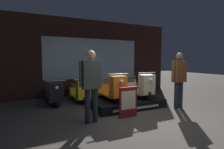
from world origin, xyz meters
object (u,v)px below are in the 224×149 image
at_px(scooter_display_left, 110,89).
at_px(scooter_backrow_2, 102,90).
at_px(person_left_browsing, 91,81).
at_px(scooter_backrow_0, 54,94).
at_px(scooter_backrow_3, 122,88).
at_px(price_sign_board, 128,102).
at_px(scooter_backrow_1, 79,92).
at_px(scooter_backrow_4, 140,87).
at_px(scooter_display_right, 137,87).
at_px(person_right_browsing, 179,76).

distance_m(scooter_display_left, scooter_backrow_2, 1.36).
xyz_separation_m(scooter_display_left, person_left_browsing, (-0.96, -0.98, 0.41)).
relative_size(scooter_backrow_0, scooter_backrow_3, 1.00).
relative_size(scooter_display_left, price_sign_board, 1.96).
distance_m(scooter_backrow_1, person_left_browsing, 2.41).
distance_m(scooter_backrow_2, scooter_backrow_4, 1.78).
xyz_separation_m(scooter_display_left, scooter_backrow_2, (0.26, 1.31, -0.25)).
xyz_separation_m(scooter_display_right, scooter_backrow_2, (-0.73, 1.31, -0.25)).
xyz_separation_m(scooter_backrow_0, scooter_backrow_4, (3.55, 0.00, 0.00)).
relative_size(scooter_display_right, person_right_browsing, 0.91).
bearing_deg(price_sign_board, scooter_display_left, 91.17).
bearing_deg(price_sign_board, scooter_backrow_0, 123.12).
bearing_deg(scooter_backrow_4, scooter_backrow_2, 180.00).
bearing_deg(scooter_backrow_0, person_right_browsing, -34.22).
bearing_deg(person_right_browsing, scooter_backrow_1, 137.28).
height_order(person_right_browsing, price_sign_board, person_right_browsing).
xyz_separation_m(scooter_display_left, scooter_backrow_1, (-0.62, 1.31, -0.25)).
distance_m(scooter_display_left, person_left_browsing, 1.44).
bearing_deg(scooter_backrow_3, scooter_backrow_1, 180.00).
height_order(scooter_backrow_0, scooter_backrow_2, same).
bearing_deg(scooter_backrow_3, person_left_browsing, -132.69).
height_order(scooter_display_left, person_right_browsing, person_right_browsing).
bearing_deg(person_left_browsing, scooter_display_left, 45.58).
bearing_deg(price_sign_board, scooter_backrow_2, 84.08).
distance_m(scooter_backrow_2, person_left_browsing, 2.68).
height_order(scooter_display_right, person_left_browsing, person_left_browsing).
relative_size(scooter_display_left, scooter_backrow_1, 1.00).
height_order(scooter_backrow_3, person_right_browsing, person_right_browsing).
bearing_deg(scooter_backrow_0, scooter_display_left, -40.94).
xyz_separation_m(scooter_display_right, scooter_backrow_3, (0.16, 1.31, -0.25)).
bearing_deg(scooter_backrow_4, scooter_display_left, -147.29).
distance_m(scooter_display_left, scooter_backrow_4, 2.44).
xyz_separation_m(scooter_backrow_1, scooter_backrow_4, (2.66, 0.00, 0.00)).
bearing_deg(scooter_backrow_3, scooter_backrow_4, 0.00).
bearing_deg(scooter_backrow_3, scooter_backrow_0, 180.00).
bearing_deg(scooter_display_right, person_right_browsing, -48.64).
distance_m(person_right_browsing, price_sign_board, 1.94).
relative_size(scooter_backrow_2, scooter_backrow_4, 1.00).
xyz_separation_m(scooter_backrow_0, person_right_browsing, (3.37, -2.29, 0.65)).
bearing_deg(scooter_backrow_2, scooter_backrow_0, 180.00).
bearing_deg(scooter_backrow_1, person_right_browsing, -42.72).
height_order(scooter_backrow_1, person_left_browsing, person_left_browsing).
relative_size(scooter_display_right, person_left_browsing, 0.91).
relative_size(scooter_display_left, scooter_backrow_4, 1.00).
bearing_deg(scooter_display_left, scooter_backrow_2, 78.58).
distance_m(scooter_display_left, scooter_backrow_3, 1.76).
bearing_deg(scooter_backrow_2, person_left_browsing, -118.17).
bearing_deg(scooter_display_right, scooter_display_left, 180.00).
distance_m(scooter_backrow_0, scooter_backrow_4, 3.55).
height_order(scooter_display_right, person_right_browsing, person_right_browsing).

